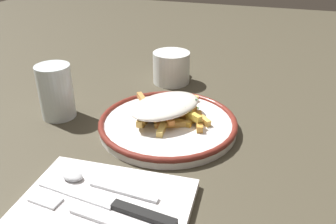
{
  "coord_description": "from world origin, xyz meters",
  "views": [
    {
      "loc": [
        -0.54,
        -0.18,
        0.34
      ],
      "look_at": [
        0.0,
        0.0,
        0.04
      ],
      "focal_mm": 36.77,
      "sensor_mm": 36.0,
      "label": 1
    }
  ],
  "objects_px": {
    "plate": "(168,123)",
    "napkin": "(105,207)",
    "water_glass": "(56,92)",
    "fork": "(85,213)",
    "spoon": "(92,182)",
    "knife": "(116,205)",
    "fries_heap": "(167,109)",
    "coffee_mug": "(172,67)"
  },
  "relations": [
    {
      "from": "plate",
      "to": "fries_heap",
      "type": "height_order",
      "value": "fries_heap"
    },
    {
      "from": "water_glass",
      "to": "napkin",
      "type": "bearing_deg",
      "value": -134.42
    },
    {
      "from": "knife",
      "to": "spoon",
      "type": "distance_m",
      "value": 0.06
    },
    {
      "from": "napkin",
      "to": "knife",
      "type": "xyz_separation_m",
      "value": [
        -0.0,
        -0.02,
        0.01
      ]
    },
    {
      "from": "spoon",
      "to": "napkin",
      "type": "bearing_deg",
      "value": -130.2
    },
    {
      "from": "plate",
      "to": "napkin",
      "type": "bearing_deg",
      "value": 177.42
    },
    {
      "from": "fork",
      "to": "plate",
      "type": "bearing_deg",
      "value": -4.96
    },
    {
      "from": "fries_heap",
      "to": "water_glass",
      "type": "xyz_separation_m",
      "value": [
        -0.03,
        0.22,
        0.02
      ]
    },
    {
      "from": "napkin",
      "to": "knife",
      "type": "height_order",
      "value": "knife"
    },
    {
      "from": "napkin",
      "to": "fork",
      "type": "distance_m",
      "value": 0.03
    },
    {
      "from": "fries_heap",
      "to": "coffee_mug",
      "type": "distance_m",
      "value": 0.23
    },
    {
      "from": "napkin",
      "to": "spoon",
      "type": "xyz_separation_m",
      "value": [
        0.03,
        0.03,
        0.01
      ]
    },
    {
      "from": "plate",
      "to": "spoon",
      "type": "bearing_deg",
      "value": 167.54
    },
    {
      "from": "plate",
      "to": "spoon",
      "type": "xyz_separation_m",
      "value": [
        -0.21,
        0.05,
        0.01
      ]
    },
    {
      "from": "napkin",
      "to": "water_glass",
      "type": "bearing_deg",
      "value": 45.58
    },
    {
      "from": "fork",
      "to": "spoon",
      "type": "xyz_separation_m",
      "value": [
        0.06,
        0.02,
        0.0
      ]
    },
    {
      "from": "plate",
      "to": "water_glass",
      "type": "height_order",
      "value": "water_glass"
    },
    {
      "from": "plate",
      "to": "fork",
      "type": "distance_m",
      "value": 0.26
    },
    {
      "from": "fries_heap",
      "to": "knife",
      "type": "xyz_separation_m",
      "value": [
        -0.25,
        -0.01,
        -0.02
      ]
    },
    {
      "from": "napkin",
      "to": "knife",
      "type": "distance_m",
      "value": 0.02
    },
    {
      "from": "fork",
      "to": "water_glass",
      "type": "height_order",
      "value": "water_glass"
    },
    {
      "from": "fries_heap",
      "to": "water_glass",
      "type": "bearing_deg",
      "value": 97.9
    },
    {
      "from": "fries_heap",
      "to": "fork",
      "type": "relative_size",
      "value": 1.08
    },
    {
      "from": "knife",
      "to": "water_glass",
      "type": "bearing_deg",
      "value": 47.72
    },
    {
      "from": "napkin",
      "to": "fries_heap",
      "type": "bearing_deg",
      "value": -1.4
    },
    {
      "from": "napkin",
      "to": "fork",
      "type": "relative_size",
      "value": 1.3
    },
    {
      "from": "plate",
      "to": "fork",
      "type": "relative_size",
      "value": 1.49
    },
    {
      "from": "fries_heap",
      "to": "water_glass",
      "type": "distance_m",
      "value": 0.23
    },
    {
      "from": "knife",
      "to": "fries_heap",
      "type": "bearing_deg",
      "value": 3.0
    },
    {
      "from": "water_glass",
      "to": "knife",
      "type": "bearing_deg",
      "value": -132.28
    },
    {
      "from": "plate",
      "to": "coffee_mug",
      "type": "xyz_separation_m",
      "value": [
        0.22,
        0.07,
        0.03
      ]
    },
    {
      "from": "plate",
      "to": "fork",
      "type": "height_order",
      "value": "plate"
    },
    {
      "from": "fork",
      "to": "coffee_mug",
      "type": "height_order",
      "value": "coffee_mug"
    },
    {
      "from": "fries_heap",
      "to": "coffee_mug",
      "type": "bearing_deg",
      "value": 16.18
    },
    {
      "from": "fries_heap",
      "to": "napkin",
      "type": "distance_m",
      "value": 0.25
    },
    {
      "from": "knife",
      "to": "water_glass",
      "type": "height_order",
      "value": "water_glass"
    },
    {
      "from": "knife",
      "to": "plate",
      "type": "bearing_deg",
      "value": 1.99
    },
    {
      "from": "napkin",
      "to": "water_glass",
      "type": "relative_size",
      "value": 2.11
    },
    {
      "from": "napkin",
      "to": "fork",
      "type": "bearing_deg",
      "value": 155.73
    },
    {
      "from": "plate",
      "to": "coffee_mug",
      "type": "height_order",
      "value": "coffee_mug"
    },
    {
      "from": "knife",
      "to": "napkin",
      "type": "bearing_deg",
      "value": 84.57
    },
    {
      "from": "coffee_mug",
      "to": "napkin",
      "type": "bearing_deg",
      "value": -172.97
    }
  ]
}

